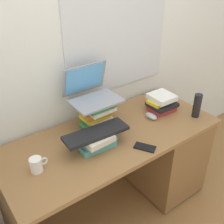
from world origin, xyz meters
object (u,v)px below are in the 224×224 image
Objects in this scene: keyboard at (96,133)px; laptop at (91,92)px; desk at (153,152)px; book_stack_side at (162,103)px; mug at (37,165)px; cell_phone at (145,147)px; water_bottle at (197,106)px; book_stack_tall at (97,115)px; computer_mouse at (151,116)px; book_stack_keyboard_riser at (97,141)px.

laptop is at bearing 65.99° from keyboard.
desk is 4.69× the size of laptop.
desk is 0.42m from book_stack_side.
mug is 0.68m from cell_phone.
laptop is 3.06× the size of mug.
desk is at bearing 149.26° from water_bottle.
keyboard is (-0.13, -0.18, -0.00)m from book_stack_tall.
desk is 0.52m from water_bottle.
book_stack_keyboard_riser is at bearing -174.97° from computer_mouse.
book_stack_keyboard_riser is at bearing -117.35° from laptop.
keyboard is 0.53m from computer_mouse.
book_stack_side is (0.11, 0.07, 0.40)m from desk.
computer_mouse is 0.56× the size of water_bottle.
water_bottle is (0.81, -0.14, -0.02)m from keyboard.
mug is 0.58× the size of water_bottle.
book_stack_tall is at bearing 161.32° from computer_mouse.
book_stack_tall is at bearing 155.54° from water_bottle.
book_stack_keyboard_riser is at bearing -89.38° from keyboard.
water_bottle reaches higher than cell_phone.
book_stack_tall is at bearing 159.59° from desk.
book_stack_keyboard_riser is 1.12× the size of book_stack_side.
water_bottle is 0.58m from cell_phone.
mug is 0.79× the size of cell_phone.
water_bottle is 1.36× the size of cell_phone.
keyboard is (-0.56, -0.02, 0.44)m from desk.
laptop is (0.12, 0.24, 0.21)m from book_stack_keyboard_riser.
water_bottle is at bearing -25.25° from cell_phone.
keyboard is at bearing -2.25° from mug.
book_stack_tall reaches higher than keyboard.
laptop reaches higher than keyboard.
keyboard is at bearing 109.91° from cell_phone.
keyboard is (-0.67, -0.09, 0.04)m from book_stack_side.
desk is 14.36× the size of mug.
mug reaches higher than desk.
book_stack_keyboard_riser is 0.59× the size of keyboard.
book_stack_tall reaches higher than mug.
book_stack_side is at bearing 3.77° from mug.
computer_mouse reaches higher than desk.
laptop is 0.52m from cell_phone.
book_stack_tall is 0.95× the size of book_stack_keyboard_riser.
book_stack_side is 0.67× the size of laptop.
laptop is 0.31m from keyboard.
desk is 6.56× the size of book_stack_tall.
keyboard is 3.09× the size of cell_phone.
desk is at bearing 0.04° from mug.
laptop is at bearing 62.65° from book_stack_keyboard_riser.
water_bottle is (0.69, -0.31, -0.02)m from book_stack_tall.
desk is at bearing -37.24° from computer_mouse.
cell_phone is (0.12, -0.37, -0.10)m from book_stack_tall.
book_stack_tall is 0.40m from cell_phone.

